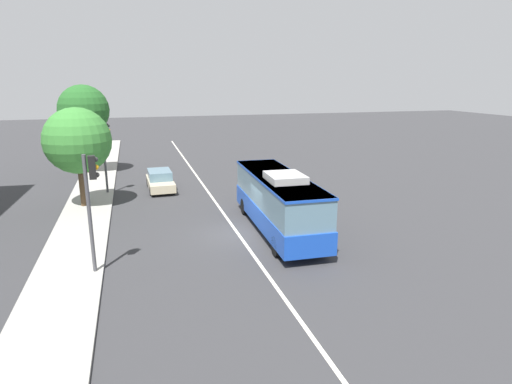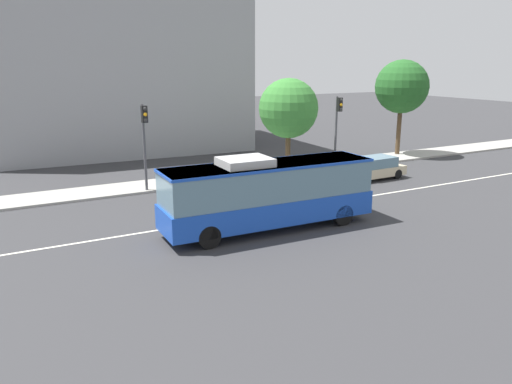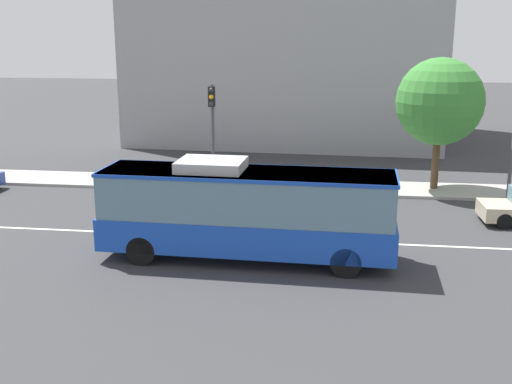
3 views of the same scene
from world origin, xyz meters
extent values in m
plane|color=#333335|center=(0.00, 0.00, 0.00)|extent=(160.00, 160.00, 0.00)
cube|color=#9E9B93|center=(0.00, 8.23, 0.07)|extent=(80.00, 2.94, 0.14)
cube|color=silver|center=(0.00, 0.00, 0.01)|extent=(76.00, 0.16, 0.01)
cube|color=#1947B7|center=(-0.08, -2.23, 0.98)|extent=(10.07, 2.80, 1.10)
cube|color=slate|center=(-0.08, -2.23, 2.31)|extent=(9.87, 2.72, 1.58)
cube|color=#1947B7|center=(-0.08, -2.23, 3.04)|extent=(9.97, 2.78, 0.12)
cube|color=#B2B2B2|center=(-1.28, -2.20, 3.28)|extent=(2.25, 1.87, 0.36)
cylinder|color=black|center=(3.35, -1.24, 0.50)|extent=(1.01, 0.33, 1.00)
cylinder|color=black|center=(3.28, -3.44, 0.50)|extent=(1.01, 0.33, 1.00)
cylinder|color=black|center=(-3.45, -1.03, 0.50)|extent=(1.01, 0.33, 1.00)
cylinder|color=black|center=(-3.52, -3.23, 0.50)|extent=(1.01, 0.33, 1.00)
cylinder|color=black|center=(9.57, 2.51, 0.32)|extent=(0.65, 0.24, 0.64)
cylinder|color=black|center=(9.52, 4.11, 0.32)|extent=(0.65, 0.24, 0.64)
cylinder|color=#47474C|center=(-3.12, 7.09, 2.60)|extent=(0.16, 0.16, 5.20)
cube|color=black|center=(-3.10, 6.81, 4.65)|extent=(0.34, 0.31, 0.96)
sphere|color=#2D2D2D|center=(-3.09, 6.66, 4.97)|extent=(0.22, 0.22, 0.22)
sphere|color=#F9A514|center=(-3.09, 6.66, 4.65)|extent=(0.22, 0.22, 0.22)
sphere|color=#2D2D2D|center=(-3.09, 6.66, 4.33)|extent=(0.22, 0.22, 0.22)
cylinder|color=#4C3823|center=(7.65, 8.50, 1.41)|extent=(0.36, 0.36, 2.83)
sphere|color=#387F33|center=(7.65, 8.50, 4.40)|extent=(4.17, 4.17, 4.17)
cube|color=#939399|center=(-0.77, 24.89, 6.80)|extent=(21.81, 16.29, 13.60)
cube|color=slate|center=(9.83, 24.41, 2.11)|extent=(0.71, 13.80, 1.50)
cube|color=slate|center=(9.83, 24.41, 5.51)|extent=(0.71, 13.80, 1.50)
cube|color=slate|center=(9.83, 24.41, 8.91)|extent=(0.71, 13.80, 1.50)
camera|label=1|loc=(-21.39, 5.16, 8.08)|focal=30.16mm
camera|label=2|loc=(-11.07, -21.29, 7.52)|focal=34.91mm
camera|label=3|loc=(2.94, -22.40, 7.61)|focal=43.96mm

